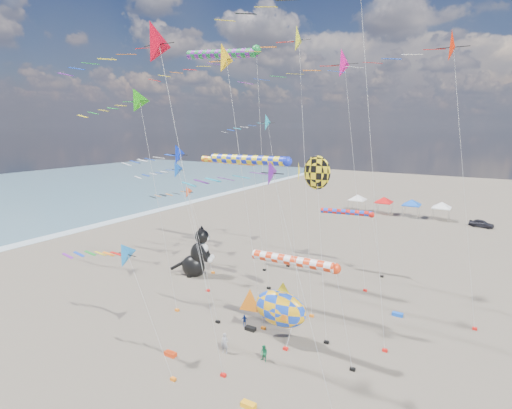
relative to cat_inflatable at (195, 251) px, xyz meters
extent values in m
plane|color=brown|center=(11.24, -16.97, -2.83)|extent=(260.00, 260.00, 0.00)
cone|color=#F14F1E|center=(-2.45, 1.52, 6.00)|extent=(1.41, 1.50, 1.55)
cylinder|color=#B2B2B2|center=(-0.60, 1.52, 1.58)|extent=(3.71, 0.02, 8.84)
cube|color=black|center=(1.24, 1.52, -2.73)|extent=(0.36, 0.24, 0.20)
cone|color=red|center=(24.19, 2.26, 19.61)|extent=(2.48, 2.65, 2.73)
cylinder|color=#B2B2B2|center=(25.79, 2.26, 8.39)|extent=(3.22, 0.02, 22.44)
cube|color=black|center=(27.39, 2.26, -2.73)|extent=(0.36, 0.24, 0.20)
cone|color=#0B27BD|center=(4.90, -7.60, 11.19)|extent=(1.82, 1.95, 2.01)
cylinder|color=#B2B2B2|center=(6.73, -7.60, 4.18)|extent=(3.70, 0.02, 14.03)
cube|color=black|center=(8.57, -7.60, -2.73)|extent=(0.36, 0.24, 0.20)
cylinder|color=#B2B2B2|center=(20.97, -4.80, 10.16)|extent=(1.73, 0.02, 26.00)
cube|color=black|center=(21.82, -4.80, -2.73)|extent=(0.36, 0.24, 0.20)
cone|color=yellow|center=(13.44, -2.49, 20.48)|extent=(2.12, 2.27, 2.34)
cylinder|color=#B2B2B2|center=(14.22, -2.49, 8.82)|extent=(1.58, 0.02, 23.31)
cube|color=black|center=(15.00, -2.49, -2.73)|extent=(0.36, 0.24, 0.20)
cone|color=#621692|center=(18.27, -13.12, 10.94)|extent=(1.53, 1.64, 1.69)
cylinder|color=#B2B2B2|center=(19.57, -13.12, 4.05)|extent=(2.62, 0.02, 13.78)
cone|color=#1C80D6|center=(6.76, -15.43, 4.91)|extent=(1.78, 1.91, 1.97)
cylinder|color=#B2B2B2|center=(8.72, -15.43, 1.04)|extent=(3.94, 0.02, 7.75)
cube|color=black|center=(10.68, -15.43, -2.73)|extent=(0.36, 0.24, 0.20)
cone|color=#1DA2BF|center=(3.98, 7.86, 14.00)|extent=(1.99, 2.13, 2.19)
cylinder|color=#B2B2B2|center=(5.78, 7.86, 5.58)|extent=(3.61, 0.02, 16.83)
cube|color=black|center=(7.57, 7.86, -2.73)|extent=(0.36, 0.24, 0.20)
cone|color=yellow|center=(9.83, -6.53, 18.73)|extent=(2.27, 2.43, 2.51)
cylinder|color=#B2B2B2|center=(11.12, -6.53, 7.95)|extent=(2.61, 0.02, 21.56)
cube|color=black|center=(12.42, -6.53, -2.73)|extent=(0.36, 0.24, 0.20)
cone|color=#219611|center=(1.70, -7.70, 15.69)|extent=(2.03, 2.17, 2.23)
cylinder|color=#B2B2B2|center=(2.91, -7.70, 6.43)|extent=(2.43, 0.02, 18.53)
cube|color=black|center=(4.11, -7.70, -2.73)|extent=(0.36, 0.24, 0.20)
cone|color=red|center=(10.87, -13.38, 18.54)|extent=(2.53, 2.71, 2.79)
cylinder|color=#B2B2B2|center=(12.06, -13.38, 7.85)|extent=(2.42, 0.02, 21.38)
cube|color=black|center=(13.26, -13.38, -2.73)|extent=(0.36, 0.24, 0.20)
cone|color=#D70E79|center=(15.91, 5.41, 19.33)|extent=(2.71, 2.90, 2.99)
cylinder|color=#B2B2B2|center=(16.69, 5.41, 8.25)|extent=(1.59, 0.02, 22.17)
cube|color=black|center=(17.48, 5.41, -2.73)|extent=(0.36, 0.24, 0.20)
cone|color=blue|center=(-0.15, -2.79, 9.19)|extent=(1.73, 1.85, 1.91)
cylinder|color=#B2B2B2|center=(1.84, -2.79, 3.18)|extent=(4.00, 0.02, 12.03)
cube|color=black|center=(3.82, -2.79, -2.73)|extent=(0.36, 0.24, 0.20)
cylinder|color=red|center=(15.76, -8.33, 4.22)|extent=(6.44, 0.72, 0.72)
sphere|color=red|center=(18.98, -8.33, 4.22)|extent=(0.75, 0.75, 0.75)
cylinder|color=#B2B2B2|center=(19.73, -8.33, 0.70)|extent=(1.52, 0.02, 7.06)
cube|color=black|center=(20.48, -8.33, -2.73)|extent=(0.36, 0.24, 0.20)
cylinder|color=#E05712|center=(0.89, 5.25, 9.64)|extent=(6.88, 0.72, 0.72)
sphere|color=#E05712|center=(4.33, 5.25, 9.64)|extent=(0.76, 0.76, 0.76)
cylinder|color=#B2B2B2|center=(5.08, 5.25, 3.40)|extent=(1.52, 0.02, 12.48)
cube|color=black|center=(5.83, 5.25, -2.73)|extent=(0.36, 0.24, 0.20)
cylinder|color=#167B32|center=(3.27, 0.89, 20.53)|extent=(8.11, 0.87, 0.87)
sphere|color=#167B32|center=(7.32, 0.89, 20.53)|extent=(0.91, 0.91, 0.91)
cylinder|color=#B2B2B2|center=(8.07, 0.89, 8.85)|extent=(1.52, 0.02, 23.36)
cube|color=black|center=(8.82, 0.89, -2.73)|extent=(0.36, 0.24, 0.20)
cylinder|color=red|center=(13.61, 10.11, 4.06)|extent=(5.74, 0.60, 0.60)
sphere|color=red|center=(16.48, 10.11, 4.06)|extent=(0.63, 0.63, 0.63)
cylinder|color=#B2B2B2|center=(17.23, 10.11, 0.61)|extent=(1.52, 0.02, 6.90)
cube|color=black|center=(17.98, 10.11, -2.73)|extent=(0.36, 0.24, 0.20)
cylinder|color=#1427CC|center=(9.22, -3.64, 10.75)|extent=(7.43, 0.78, 0.78)
sphere|color=#1427CC|center=(12.94, -3.64, 10.75)|extent=(0.82, 0.82, 0.82)
cylinder|color=#B2B2B2|center=(13.69, -3.64, 3.96)|extent=(1.52, 0.02, 13.58)
cube|color=black|center=(14.44, -3.64, -2.73)|extent=(0.36, 0.24, 0.20)
ellipsoid|color=yellow|center=(15.68, -3.96, 10.04)|extent=(2.20, 0.40, 2.64)
cone|color=yellow|center=(14.18, -3.96, 10.04)|extent=(0.12, 1.80, 1.80)
cylinder|color=#B2B2B2|center=(16.68, -4.96, 3.61)|extent=(2.03, 2.03, 12.88)
cube|color=black|center=(17.68, -5.96, -2.73)|extent=(0.36, 0.24, 0.20)
ellipsoid|color=blue|center=(14.39, -7.37, -0.20)|extent=(4.56, 2.49, 2.88)
cone|color=orange|center=(11.89, -7.37, -0.20)|extent=(2.09, 0.50, 2.11)
cone|color=yellow|center=(14.58, -7.37, 1.24)|extent=(1.53, 0.38, 1.53)
cylinder|color=#B2B2B2|center=(15.46, -7.87, -1.75)|extent=(0.20, 1.04, 2.17)
cube|color=red|center=(15.39, -8.37, -2.73)|extent=(0.36, 0.24, 0.20)
imported|color=gray|center=(11.74, -11.04, -2.05)|extent=(0.64, 0.50, 1.56)
imported|color=#167446|center=(14.74, -10.49, -2.22)|extent=(0.67, 0.57, 1.23)
imported|color=#20409B|center=(10.80, -6.89, -2.33)|extent=(0.62, 0.55, 1.01)
cube|color=black|center=(11.62, -7.25, -2.68)|extent=(0.90, 0.44, 0.30)
cube|color=red|center=(8.54, -13.37, -2.68)|extent=(0.90, 0.44, 0.30)
cube|color=#FFAB15|center=(16.27, -15.04, -2.68)|extent=(0.90, 0.44, 0.30)
cube|color=blue|center=(21.42, 1.52, -2.68)|extent=(0.90, 0.44, 0.30)
cube|color=silver|center=(5.24, 43.03, -0.58)|extent=(3.00, 3.00, 0.15)
pyramid|color=silver|center=(5.24, 43.03, 0.47)|extent=(4.20, 4.20, 1.00)
cylinder|color=#999999|center=(3.94, 41.73, -1.73)|extent=(0.08, 0.08, 2.20)
cylinder|color=#999999|center=(6.54, 41.73, -1.73)|extent=(0.08, 0.08, 2.20)
cylinder|color=#999999|center=(3.94, 44.33, -1.73)|extent=(0.08, 0.08, 2.20)
cylinder|color=#999999|center=(6.54, 44.33, -1.73)|extent=(0.08, 0.08, 2.20)
cube|color=red|center=(10.24, 43.03, -0.58)|extent=(3.00, 3.00, 0.15)
pyramid|color=red|center=(10.24, 43.03, 0.47)|extent=(4.20, 4.20, 1.00)
cylinder|color=#999999|center=(8.94, 41.73, -1.73)|extent=(0.08, 0.08, 2.20)
cylinder|color=#999999|center=(11.54, 41.73, -1.73)|extent=(0.08, 0.08, 2.20)
cylinder|color=#999999|center=(8.94, 44.33, -1.73)|extent=(0.08, 0.08, 2.20)
cylinder|color=#999999|center=(11.54, 44.33, -1.73)|extent=(0.08, 0.08, 2.20)
cube|color=blue|center=(15.24, 43.03, -0.58)|extent=(3.00, 3.00, 0.15)
pyramid|color=blue|center=(15.24, 43.03, 0.47)|extent=(4.20, 4.20, 1.00)
cylinder|color=#999999|center=(13.94, 41.73, -1.73)|extent=(0.08, 0.08, 2.20)
cylinder|color=#999999|center=(16.54, 41.73, -1.73)|extent=(0.08, 0.08, 2.20)
cylinder|color=#999999|center=(13.94, 44.33, -1.73)|extent=(0.08, 0.08, 2.20)
cylinder|color=#999999|center=(16.54, 44.33, -1.73)|extent=(0.08, 0.08, 2.20)
cube|color=white|center=(20.24, 43.03, -0.58)|extent=(3.00, 3.00, 0.15)
pyramid|color=white|center=(20.24, 43.03, 0.47)|extent=(4.20, 4.20, 1.00)
cylinder|color=#999999|center=(18.94, 41.73, -1.73)|extent=(0.08, 0.08, 2.20)
cylinder|color=#999999|center=(21.54, 41.73, -1.73)|extent=(0.08, 0.08, 2.20)
cylinder|color=#999999|center=(18.94, 44.33, -1.73)|extent=(0.08, 0.08, 2.20)
cylinder|color=#999999|center=(21.54, 44.33, -1.73)|extent=(0.08, 0.08, 2.20)
imported|color=#26262D|center=(26.62, 41.03, -2.20)|extent=(3.96, 2.28, 1.27)
camera|label=1|loc=(27.37, -32.78, 13.61)|focal=28.00mm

